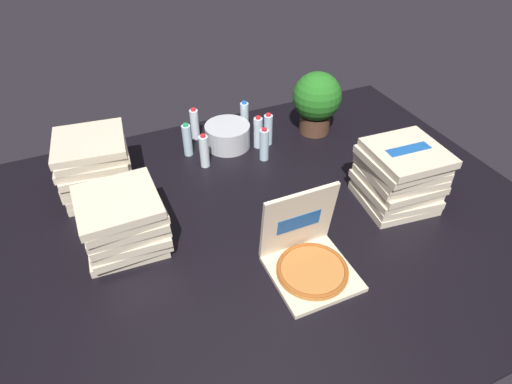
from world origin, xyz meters
TOP-DOWN VIEW (x-y plane):
  - ground_plane at (0.00, 0.00)m, footprint 3.20×2.40m
  - open_pizza_box at (0.09, -0.40)m, footprint 0.39×0.40m
  - pizza_stack_left_near at (0.81, -0.14)m, footprint 0.45×0.45m
  - pizza_stack_right_far at (-0.69, 0.14)m, footprint 0.43×0.43m
  - pizza_stack_right_near at (-0.76, 0.66)m, footprint 0.44×0.43m
  - ice_bucket at (0.12, 0.81)m, footprint 0.31×0.31m
  - water_bottle_0 at (0.31, 0.71)m, footprint 0.06×0.06m
  - water_bottle_1 at (-0.16, 0.81)m, footprint 0.06×0.06m
  - water_bottle_2 at (-0.10, 0.64)m, footprint 0.06×0.06m
  - water_bottle_3 at (0.29, 0.56)m, footprint 0.06×0.06m
  - water_bottle_4 at (-0.05, 0.99)m, footprint 0.06×0.06m
  - water_bottle_5 at (0.39, 0.72)m, footprint 0.06×0.06m
  - water_bottle_6 at (0.31, 0.94)m, footprint 0.06×0.06m
  - potted_plant at (0.77, 0.74)m, footprint 0.34×0.34m

SIDE VIEW (x-z plane):
  - ground_plane at x=0.00m, z-range -0.02..0.00m
  - open_pizza_box at x=0.09m, z-range -0.13..0.29m
  - ice_bucket at x=0.12m, z-range 0.00..0.16m
  - water_bottle_0 at x=0.31m, z-range -0.01..0.23m
  - water_bottle_1 at x=-0.16m, z-range -0.01..0.23m
  - water_bottle_2 at x=-0.10m, z-range -0.01..0.23m
  - water_bottle_3 at x=0.29m, z-range -0.01..0.23m
  - water_bottle_4 at x=-0.05m, z-range -0.01..0.23m
  - water_bottle_5 at x=0.39m, z-range -0.01..0.23m
  - water_bottle_6 at x=0.31m, z-range -0.01..0.23m
  - pizza_stack_right_far at x=-0.69m, z-range 0.00..0.32m
  - pizza_stack_right_near at x=-0.76m, z-range 0.00..0.36m
  - pizza_stack_left_near at x=0.81m, z-range 0.00..0.36m
  - potted_plant at x=0.77m, z-range 0.02..0.47m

